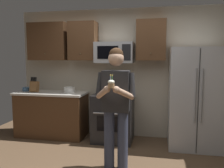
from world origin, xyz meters
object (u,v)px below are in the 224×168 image
object	(u,v)px
microwave	(114,53)
knife_block	(34,86)
oven_range	(113,117)
bowl_small_colored	(27,89)
refrigerator	(195,98)
bowl_large_white	(69,90)
person	(116,102)
cupcake	(111,84)

from	to	relation	value
microwave	knife_block	xyz separation A→B (m)	(-1.65, -0.15, -0.68)
oven_range	microwave	world-z (taller)	microwave
bowl_small_colored	refrigerator	bearing A→B (deg)	-1.83
oven_range	refrigerator	world-z (taller)	refrigerator
bowl_large_white	refrigerator	bearing A→B (deg)	-2.49
person	refrigerator	bearing A→B (deg)	42.40
bowl_large_white	person	xyz separation A→B (m)	(1.19, -1.23, 0.02)
oven_range	person	distance (m)	1.31
bowl_large_white	person	distance (m)	1.71
person	cupcake	world-z (taller)	person
microwave	refrigerator	xyz separation A→B (m)	(1.50, -0.16, -0.82)
knife_block	bowl_large_white	distance (m)	0.73
oven_range	bowl_small_colored	size ratio (longest dim) A/B	5.42
refrigerator	bowl_small_colored	world-z (taller)	refrigerator
bowl_large_white	cupcake	size ratio (longest dim) A/B	1.31
microwave	refrigerator	size ratio (longest dim) A/B	0.41
knife_block	cupcake	bearing A→B (deg)	-37.43
knife_block	cupcake	xyz separation A→B (m)	(1.91, -1.47, 0.26)
microwave	oven_range	bearing A→B (deg)	-90.02
oven_range	person	bearing A→B (deg)	-77.17
microwave	cupcake	bearing A→B (deg)	-80.66
microwave	bowl_large_white	bearing A→B (deg)	-176.73
person	bowl_small_colored	bearing A→B (deg)	150.18
refrigerator	cupcake	size ratio (longest dim) A/B	10.35
oven_range	cupcake	bearing A→B (deg)	-79.92
knife_block	bowl_large_white	bearing A→B (deg)	7.58
cupcake	oven_range	bearing A→B (deg)	100.08
microwave	cupcake	distance (m)	1.69
microwave	bowl_large_white	size ratio (longest dim) A/B	3.25
bowl_small_colored	cupcake	world-z (taller)	cupcake
microwave	bowl_small_colored	world-z (taller)	microwave
oven_range	refrigerator	xyz separation A→B (m)	(1.50, -0.04, 0.44)
oven_range	cupcake	world-z (taller)	cupcake
person	cupcake	distance (m)	0.44
cupcake	microwave	bearing A→B (deg)	99.34
oven_range	microwave	distance (m)	1.26
refrigerator	knife_block	size ratio (longest dim) A/B	5.63
knife_block	cupcake	size ratio (longest dim) A/B	1.84
knife_block	cupcake	distance (m)	2.42
person	knife_block	bearing A→B (deg)	149.30
bowl_large_white	cupcake	distance (m)	1.99
refrigerator	person	distance (m)	1.67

